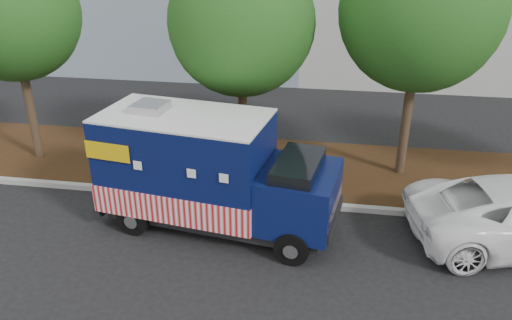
# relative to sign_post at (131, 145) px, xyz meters

# --- Properties ---
(ground) EXTENTS (120.00, 120.00, 0.00)m
(ground) POSITION_rel_sign_post_xyz_m (1.91, -1.99, -1.20)
(ground) COLOR black
(ground) RESTS_ON ground
(curb) EXTENTS (120.00, 0.18, 0.15)m
(curb) POSITION_rel_sign_post_xyz_m (1.91, -0.59, -1.12)
(curb) COLOR #9E9E99
(curb) RESTS_ON ground
(mulch_strip) EXTENTS (120.00, 4.00, 0.15)m
(mulch_strip) POSITION_rel_sign_post_xyz_m (1.91, 1.51, -1.12)
(mulch_strip) COLOR black
(mulch_strip) RESTS_ON ground
(tree_a) EXTENTS (3.75, 3.75, 6.38)m
(tree_a) POSITION_rel_sign_post_xyz_m (-3.52, 0.99, 3.29)
(tree_a) COLOR #38281C
(tree_a) RESTS_ON ground
(tree_b) EXTENTS (3.90, 3.90, 6.36)m
(tree_b) POSITION_rel_sign_post_xyz_m (2.97, 1.16, 3.20)
(tree_b) COLOR #38281C
(tree_b) RESTS_ON ground
(tree_c) EXTENTS (4.20, 4.20, 6.86)m
(tree_c) POSITION_rel_sign_post_xyz_m (7.56, 1.61, 3.55)
(tree_c) COLOR #38281C
(tree_c) RESTS_ON ground
(sign_post) EXTENTS (0.06, 0.06, 2.40)m
(sign_post) POSITION_rel_sign_post_xyz_m (0.00, 0.00, 0.00)
(sign_post) COLOR #473828
(sign_post) RESTS_ON ground
(food_truck) EXTENTS (5.96, 2.93, 3.01)m
(food_truck) POSITION_rel_sign_post_xyz_m (2.62, -1.78, 0.16)
(food_truck) COLOR black
(food_truck) RESTS_ON ground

